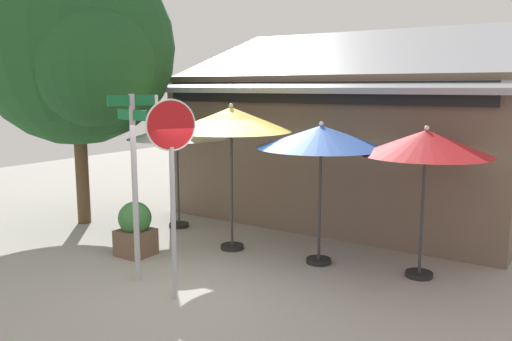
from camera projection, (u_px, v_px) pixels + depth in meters
The scene contains 10 objects.
ground_plane at pixel (213, 278), 8.60m from camera, with size 28.00×28.00×0.10m, color #9E9B93.
cafe_building at pixel (350, 143), 12.40m from camera, with size 8.18×4.77×4.58m.
street_sign_post at pixel (134, 169), 8.11m from camera, with size 0.81×0.87×2.97m.
stop_sign at pixel (172, 163), 7.35m from camera, with size 0.36×0.65×2.92m.
patio_umbrella_ivory_left at pixel (177, 133), 11.25m from camera, with size 2.14×2.14×2.35m.
patio_umbrella_mustard_center at pixel (231, 120), 9.62m from camera, with size 2.26×2.26×2.78m.
patio_umbrella_royal_blue_right at pixel (321, 138), 8.85m from camera, with size 2.22×2.22×2.50m.
patio_umbrella_crimson_far_right at pixel (426, 144), 8.19m from camera, with size 2.07×2.07×2.48m.
shade_tree at pixel (78, 49), 11.15m from camera, with size 4.58×4.30×6.10m.
sidewalk_planter at pixel (135, 228), 9.56m from camera, with size 0.61×0.61×1.01m.
Camera 1 is at (5.10, -6.46, 3.08)m, focal length 36.54 mm.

